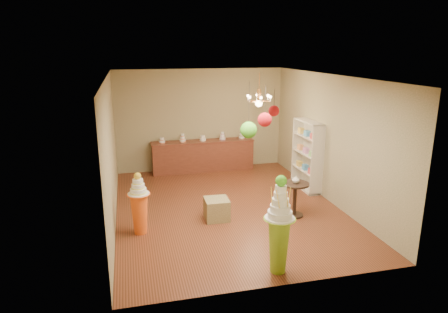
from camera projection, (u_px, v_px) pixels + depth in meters
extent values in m
plane|color=#5C2C19|center=(227.00, 207.00, 9.27)|extent=(6.50, 6.50, 0.00)
plane|color=white|center=(227.00, 76.00, 8.47)|extent=(6.50, 6.50, 0.00)
cube|color=gray|center=(201.00, 120.00, 11.92)|extent=(5.00, 0.04, 3.00)
cube|color=gray|center=(282.00, 196.00, 5.83)|extent=(5.00, 0.04, 3.00)
cube|color=gray|center=(111.00, 151.00, 8.30)|extent=(0.04, 6.50, 3.00)
cube|color=gray|center=(330.00, 139.00, 9.44)|extent=(0.04, 6.50, 3.00)
cone|color=#93C52B|center=(279.00, 246.00, 6.51)|extent=(0.41, 0.41, 0.94)
cylinder|color=white|center=(280.00, 218.00, 6.38)|extent=(0.55, 0.55, 0.03)
cylinder|color=white|center=(280.00, 214.00, 6.36)|extent=(0.45, 0.45, 0.11)
cylinder|color=white|center=(280.00, 208.00, 6.33)|extent=(0.37, 0.37, 0.11)
cylinder|color=white|center=(280.00, 202.00, 6.30)|extent=(0.30, 0.30, 0.11)
cylinder|color=white|center=(281.00, 195.00, 6.28)|extent=(0.25, 0.25, 0.11)
cylinder|color=white|center=(281.00, 189.00, 6.25)|extent=(0.20, 0.20, 0.11)
sphere|color=green|center=(281.00, 181.00, 6.21)|extent=(0.18, 0.18, 0.18)
cone|color=orange|center=(140.00, 214.00, 7.90)|extent=(0.36, 0.36, 0.82)
cylinder|color=white|center=(139.00, 194.00, 7.78)|extent=(0.43, 0.43, 0.03)
cylinder|color=white|center=(138.00, 191.00, 7.77)|extent=(0.32, 0.32, 0.10)
cylinder|color=white|center=(138.00, 186.00, 7.74)|extent=(0.26, 0.26, 0.10)
cylinder|color=white|center=(138.00, 181.00, 7.72)|extent=(0.21, 0.21, 0.10)
sphere|color=gold|center=(137.00, 176.00, 7.69)|extent=(0.14, 0.14, 0.14)
cube|color=olive|center=(217.00, 209.00, 8.58)|extent=(0.52, 0.52, 0.46)
cube|color=brown|center=(203.00, 156.00, 11.93)|extent=(3.00, 0.50, 0.90)
cube|color=brown|center=(203.00, 141.00, 11.81)|extent=(3.04, 0.54, 0.03)
cylinder|color=white|center=(162.00, 140.00, 11.51)|extent=(0.18, 0.18, 0.16)
cylinder|color=white|center=(183.00, 138.00, 11.64)|extent=(0.18, 0.18, 0.24)
cylinder|color=white|center=(203.00, 138.00, 11.79)|extent=(0.18, 0.18, 0.16)
cylinder|color=white|center=(222.00, 136.00, 11.91)|extent=(0.18, 0.18, 0.24)
cylinder|color=white|center=(242.00, 136.00, 12.06)|extent=(0.18, 0.18, 0.16)
cube|color=beige|center=(312.00, 155.00, 10.35)|extent=(0.04, 1.20, 1.80)
cube|color=beige|center=(306.00, 170.00, 10.41)|extent=(0.30, 1.14, 0.03)
cube|color=beige|center=(307.00, 153.00, 10.30)|extent=(0.30, 1.14, 0.03)
cube|color=beige|center=(308.00, 136.00, 10.18)|extent=(0.30, 1.14, 0.03)
cylinder|color=black|center=(294.00, 215.00, 8.81)|extent=(0.43, 0.43, 0.04)
cylinder|color=black|center=(295.00, 200.00, 8.72)|extent=(0.09, 0.09, 0.74)
cylinder|color=black|center=(295.00, 184.00, 8.62)|extent=(0.64, 0.64, 0.04)
imported|color=beige|center=(296.00, 179.00, 8.59)|extent=(0.19, 0.19, 0.17)
cylinder|color=#3B332A|center=(265.00, 102.00, 6.83)|extent=(0.01, 0.01, 0.62)
sphere|color=red|center=(265.00, 120.00, 6.92)|extent=(0.25, 0.25, 0.25)
cylinder|color=#3B332A|center=(249.00, 106.00, 7.33)|extent=(0.01, 0.01, 0.90)
sphere|color=green|center=(249.00, 130.00, 7.44)|extent=(0.31, 0.31, 0.31)
cylinder|color=#3B332A|center=(274.00, 100.00, 5.88)|extent=(0.01, 0.01, 0.32)
sphere|color=red|center=(274.00, 111.00, 5.92)|extent=(0.16, 0.16, 0.16)
cylinder|color=#D8914C|center=(259.00, 83.00, 9.80)|extent=(0.02, 0.02, 0.50)
cylinder|color=#D8914C|center=(259.00, 95.00, 9.88)|extent=(0.10, 0.10, 0.30)
sphere|color=#FFC18C|center=(259.00, 103.00, 9.93)|extent=(0.18, 0.18, 0.18)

